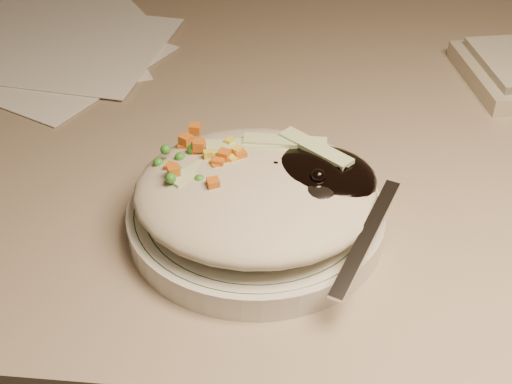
{
  "coord_description": "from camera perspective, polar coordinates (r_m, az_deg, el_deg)",
  "views": [
    {
      "loc": [
        -0.05,
        0.75,
        1.12
      ],
      "look_at": [
        -0.09,
        1.2,
        0.78
      ],
      "focal_mm": 50.0,
      "sensor_mm": 36.0,
      "label": 1
    }
  ],
  "objects": [
    {
      "name": "meal",
      "position": [
        0.56,
        0.43,
        0.38
      ],
      "size": [
        0.21,
        0.19,
        0.05
      ],
      "color": "#B3AB91",
      "rests_on": "plate"
    },
    {
      "name": "desk",
      "position": [
        0.86,
        7.45,
        -5.52
      ],
      "size": [
        1.4,
        0.7,
        0.74
      ],
      "color": "gray",
      "rests_on": "ground"
    },
    {
      "name": "papers",
      "position": [
        0.91,
        -18.23,
        11.1
      ],
      "size": [
        0.39,
        0.42,
        0.0
      ],
      "color": "white",
      "rests_on": "desk"
    },
    {
      "name": "plate",
      "position": [
        0.58,
        -0.0,
        -2.04
      ],
      "size": [
        0.21,
        0.21,
        0.02
      ],
      "primitive_type": "cylinder",
      "color": "silver",
      "rests_on": "desk"
    },
    {
      "name": "plate_rim",
      "position": [
        0.57,
        0.0,
        -1.27
      ],
      "size": [
        0.2,
        0.2,
        0.0
      ],
      "color": "#144723",
      "rests_on": "plate"
    }
  ]
}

